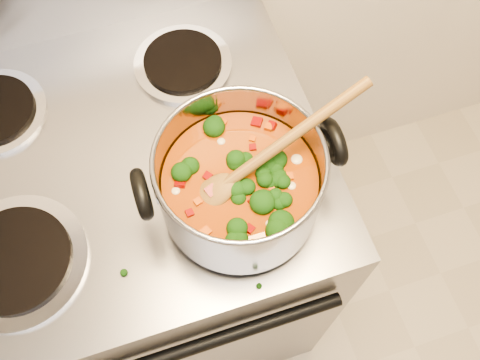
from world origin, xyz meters
The scene contains 4 objects.
electric_range centered at (0.07, 1.16, 0.47)m, with size 0.74×0.67×1.08m.
stockpot centered at (0.26, 1.00, 1.00)m, with size 0.31×0.25×0.15m.
wooden_spoon centered at (0.28, 1.00, 1.04)m, with size 0.30×0.09×0.13m.
cooktop_crumbs centered at (0.21, 0.99, 0.92)m, with size 0.30×0.29×0.01m.
Camera 1 is at (0.15, 0.66, 1.73)m, focal length 40.00 mm.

